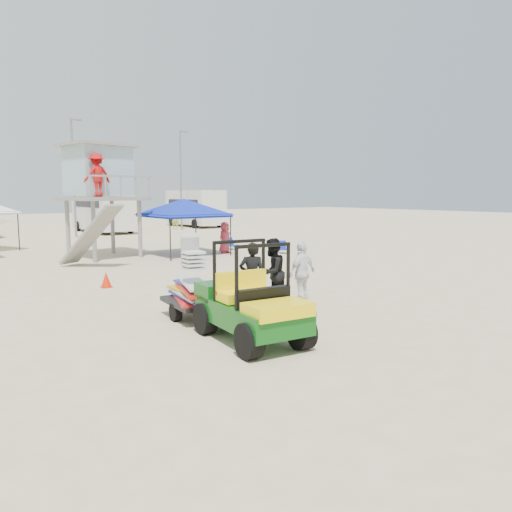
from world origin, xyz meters
TOP-DOWN VIEW (x-y plane):
  - ground at (0.00, 0.00)m, footprint 140.00×140.00m
  - utility_cart at (-1.77, 0.13)m, footprint 1.60×2.78m
  - surf_trailer at (-1.76, 2.47)m, footprint 1.32×2.18m
  - man_left at (-0.25, 2.17)m, footprint 0.78×0.70m
  - man_mid at (0.60, 2.42)m, footprint 1.08×0.98m
  - man_right at (1.45, 2.17)m, footprint 1.05×0.57m
  - lifeguard_tower at (0.54, 15.15)m, footprint 3.74×3.74m
  - canopy_blue at (4.16, 13.75)m, footprint 3.47×3.47m
  - cone_near at (-2.01, 7.67)m, footprint 0.34×0.34m
  - beach_chair_b at (7.29, 14.28)m, footprint 0.71×0.79m
  - beach_chair_c at (8.35, 11.32)m, footprint 0.72×0.81m
  - rv_mid_right at (6.00, 29.99)m, footprint 2.64×7.00m
  - rv_far_right at (15.00, 31.49)m, footprint 2.64×6.60m
  - light_pole_left at (3.00, 27.00)m, footprint 0.14×0.14m
  - light_pole_right at (12.00, 28.50)m, footprint 0.14×0.14m
  - distant_beachgoers at (-0.90, 20.15)m, footprint 20.14×17.02m

SIDE VIEW (x-z plane):
  - ground at x=0.00m, z-range 0.00..0.00m
  - cone_near at x=-2.01m, z-range 0.00..0.50m
  - beach_chair_b at x=7.29m, z-range -0.01..0.63m
  - beach_chair_c at x=8.35m, z-range -0.01..0.63m
  - surf_trailer at x=-1.76m, z-range -0.17..1.64m
  - distant_beachgoers at x=-0.90m, z-range -0.07..1.76m
  - man_right at x=1.45m, z-range 0.00..1.70m
  - man_left at x=-0.25m, z-range 0.00..1.79m
  - man_mid at x=0.60m, z-range 0.00..1.82m
  - utility_cart at x=-1.77m, z-range -0.07..1.94m
  - rv_far_right at x=15.00m, z-range 0.17..3.42m
  - rv_mid_right at x=6.00m, z-range 0.17..3.42m
  - canopy_blue at x=4.16m, z-range 1.03..4.18m
  - lifeguard_tower at x=0.54m, z-range 1.26..6.39m
  - light_pole_left at x=3.00m, z-range 0.00..8.00m
  - light_pole_right at x=12.00m, z-range 0.00..8.00m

